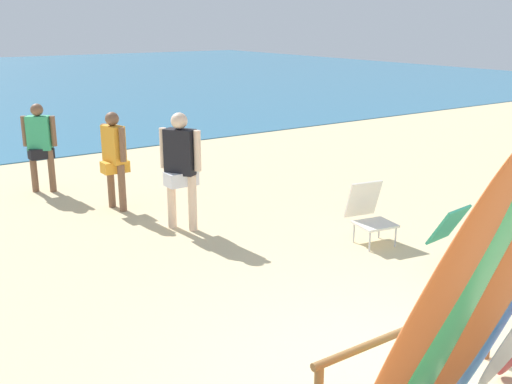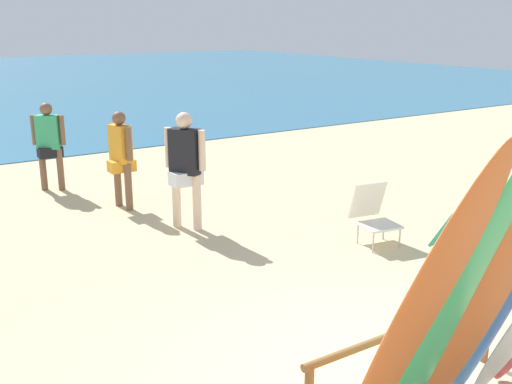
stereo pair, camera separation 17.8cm
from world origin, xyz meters
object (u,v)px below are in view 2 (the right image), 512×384
beachgoer_by_water (49,140)px  surfboard_green_1 (453,311)px  surfboard_blue_3 (506,293)px  beachgoer_near_rack (121,153)px  surfboard_rack (409,343)px  beach_chair_blue (373,212)px  surfboard_orange_2 (474,317)px  beach_chair_red (464,240)px  beachgoer_photographing (185,163)px  surfboard_orange_0 (413,326)px

beachgoer_by_water → surfboard_green_1: bearing=-53.9°
surfboard_blue_3 → beachgoer_near_rack: size_ratio=1.52×
surfboard_rack → beach_chair_blue: size_ratio=2.54×
beach_chair_blue → surfboard_orange_2: bearing=-115.1°
surfboard_green_1 → beach_chair_red: 3.75m
surfboard_rack → surfboard_green_1: size_ratio=0.81×
beachgoer_photographing → beach_chair_red: bearing=-1.1°
surfboard_green_1 → surfboard_blue_3: (0.65, 0.08, -0.08)m
beachgoer_near_rack → beachgoer_photographing: bearing=5.4°
surfboard_orange_2 → beachgoer_by_water: 8.65m
beachgoer_photographing → beach_chair_red: 3.93m
beach_chair_red → beach_chair_blue: beach_chair_blue is taller
surfboard_orange_0 → surfboard_green_1: 0.36m
surfboard_rack → surfboard_blue_3: surfboard_blue_3 is taller
surfboard_green_1 → beach_chair_blue: 4.57m
beachgoer_near_rack → surfboard_green_1: bearing=-14.1°
surfboard_blue_3 → beach_chair_blue: (2.10, 3.48, -0.72)m
surfboard_orange_0 → surfboard_rack: bearing=38.3°
beachgoer_near_rack → beachgoer_photographing: beachgoer_photographing is taller
surfboard_rack → surfboard_green_1: 1.15m
surfboard_blue_3 → surfboard_orange_2: bearing=-179.4°
surfboard_orange_2 → beach_chair_red: 3.48m
surfboard_rack → surfboard_orange_2: 0.94m
beachgoer_by_water → beach_chair_blue: (2.99, -5.12, -0.48)m
surfboard_orange_0 → surfboard_green_1: size_ratio=1.01×
surfboard_orange_0 → surfboard_blue_3: (1.01, 0.08, -0.08)m
beachgoer_near_rack → beach_chair_red: size_ratio=1.98×
surfboard_blue_3 → beach_chair_blue: surfboard_blue_3 is taller
beach_chair_red → beach_chair_blue: 1.39m
beachgoer_near_rack → beach_chair_red: (2.50, -4.76, -0.50)m
surfboard_blue_3 → beach_chair_blue: 4.13m
surfboard_blue_3 → beachgoer_near_rack: bearing=87.3°
surfboard_orange_2 → beachgoer_photographing: size_ratio=1.34×
surfboard_orange_2 → beachgoer_photographing: surfboard_orange_2 is taller
surfboard_orange_0 → surfboard_orange_2: 0.66m
surfboard_green_1 → beachgoer_near_rack: (0.44, 6.95, -0.32)m
beachgoer_by_water → beachgoer_near_rack: 1.86m
surfboard_blue_3 → beachgoer_photographing: 5.40m
surfboard_green_1 → surfboard_rack: bearing=54.6°
surfboard_orange_0 → surfboard_orange_2: size_ratio=1.14×
surfboard_blue_3 → beachgoer_photographing: bearing=83.3°
surfboard_blue_3 → beach_chair_red: bearing=38.2°
surfboard_orange_0 → beach_chair_red: 4.04m
surfboard_orange_2 → surfboard_rack: bearing=78.4°
beach_chair_blue → surfboard_rack: bearing=-119.0°
surfboard_rack → beach_chair_blue: 3.62m
beachgoer_by_water → beach_chair_red: beachgoer_by_water is taller
surfboard_green_1 → beachgoer_photographing: bearing=78.0°
surfboard_orange_2 → beach_chair_red: (2.66, 2.14, -0.67)m
surfboard_orange_2 → surfboard_blue_3: size_ratio=0.96×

